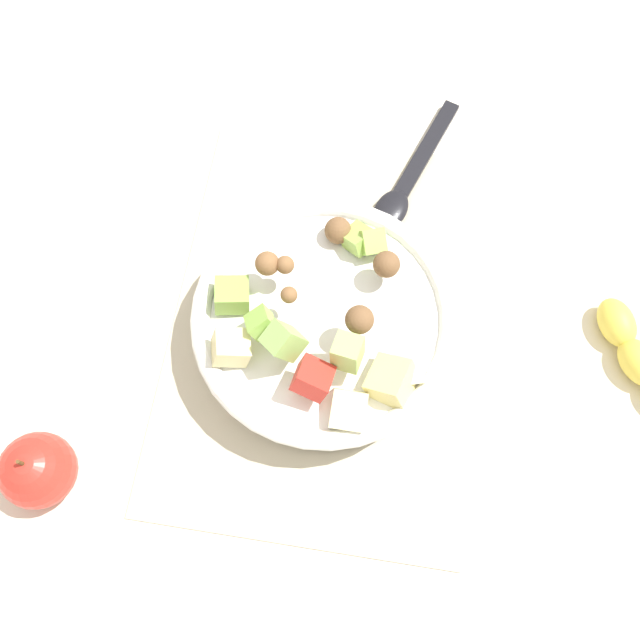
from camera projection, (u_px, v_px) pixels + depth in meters
name	position (u px, v px, depth m)	size (l,w,h in m)	color
ground_plane	(326.00, 324.00, 0.76)	(2.40, 2.40, 0.00)	silver
placemat	(326.00, 323.00, 0.75)	(0.46, 0.33, 0.01)	#BCB299
salad_bowl	(321.00, 323.00, 0.71)	(0.27, 0.27, 0.12)	white
serving_spoon	(405.00, 186.00, 0.80)	(0.19, 0.09, 0.01)	black
whole_apple	(38.00, 470.00, 0.66)	(0.07, 0.07, 0.08)	red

